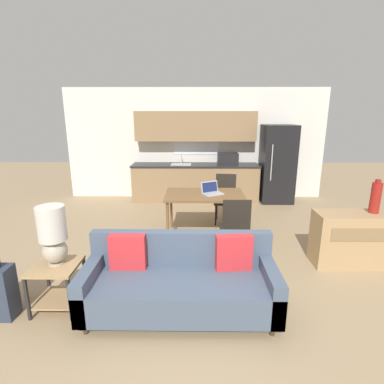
# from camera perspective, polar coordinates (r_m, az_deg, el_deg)

# --- Properties ---
(ground_plane) EXTENTS (20.00, 20.00, 0.00)m
(ground_plane) POSITION_cam_1_polar(r_m,az_deg,el_deg) (3.60, 0.53, -21.29)
(ground_plane) COLOR #9E8460
(wall_back) EXTENTS (6.40, 0.07, 2.70)m
(wall_back) POSITION_cam_1_polar(r_m,az_deg,el_deg) (7.57, 0.65, 9.13)
(wall_back) COLOR silver
(wall_back) RESTS_ON ground_plane
(kitchen_counter) EXTENTS (3.07, 0.65, 2.15)m
(kitchen_counter) POSITION_cam_1_polar(r_m,az_deg,el_deg) (7.34, 0.75, 4.93)
(kitchen_counter) COLOR #8E704C
(kitchen_counter) RESTS_ON ground_plane
(refrigerator) EXTENTS (0.76, 0.74, 1.84)m
(refrigerator) POSITION_cam_1_polar(r_m,az_deg,el_deg) (7.49, 15.87, 5.15)
(refrigerator) COLOR black
(refrigerator) RESTS_ON ground_plane
(dining_table) EXTENTS (1.34, 0.84, 0.77)m
(dining_table) POSITION_cam_1_polar(r_m,az_deg,el_deg) (5.15, 2.35, -1.13)
(dining_table) COLOR brown
(dining_table) RESTS_ON ground_plane
(couch) EXTENTS (2.05, 0.80, 0.83)m
(couch) POSITION_cam_1_polar(r_m,az_deg,el_deg) (3.42, -2.28, -16.69)
(couch) COLOR #3D2D1E
(couch) RESTS_ON ground_plane
(side_table) EXTENTS (0.49, 0.49, 0.52)m
(side_table) POSITION_cam_1_polar(r_m,az_deg,el_deg) (3.74, -24.36, -14.84)
(side_table) COLOR tan
(side_table) RESTS_ON ground_plane
(table_lamp) EXTENTS (0.29, 0.29, 0.66)m
(table_lamp) POSITION_cam_1_polar(r_m,az_deg,el_deg) (3.55, -25.03, -7.20)
(table_lamp) COLOR #B2A893
(table_lamp) RESTS_ON side_table
(credenza) EXTENTS (1.26, 0.44, 0.77)m
(credenza) POSITION_cam_1_polar(r_m,az_deg,el_deg) (4.90, 29.15, -7.83)
(credenza) COLOR tan
(credenza) RESTS_ON ground_plane
(vase) EXTENTS (0.13, 0.13, 0.47)m
(vase) POSITION_cam_1_polar(r_m,az_deg,el_deg) (4.82, 31.55, -0.88)
(vase) COLOR maroon
(vase) RESTS_ON credenza
(dining_chair_near_right) EXTENTS (0.43, 0.43, 0.94)m
(dining_chair_near_right) POSITION_cam_1_polar(r_m,az_deg,el_deg) (4.46, 8.18, -6.42)
(dining_chair_near_right) COLOR black
(dining_chair_near_right) RESTS_ON ground_plane
(dining_chair_far_right) EXTENTS (0.47, 0.47, 0.94)m
(dining_chair_far_right) POSITION_cam_1_polar(r_m,az_deg,el_deg) (5.95, 6.35, -0.88)
(dining_chair_far_right) COLOR black
(dining_chair_far_right) RESTS_ON ground_plane
(laptop) EXTENTS (0.40, 0.38, 0.20)m
(laptop) POSITION_cam_1_polar(r_m,az_deg,el_deg) (5.15, 3.70, 0.25)
(laptop) COLOR #B7BABC
(laptop) RESTS_ON dining_table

